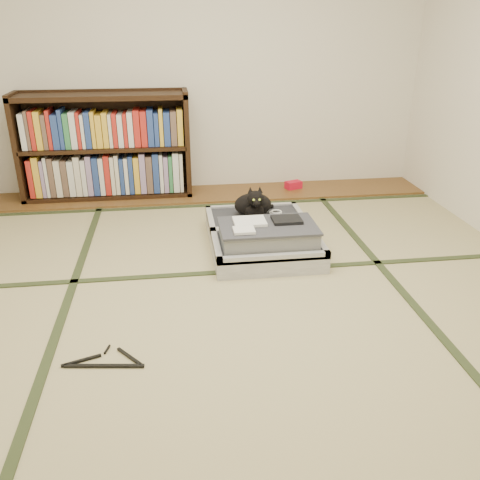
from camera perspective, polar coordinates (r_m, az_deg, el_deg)
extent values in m
plane|color=tan|center=(2.98, -0.05, -7.14)|extent=(4.50, 4.50, 0.00)
cube|color=brown|center=(4.80, -3.25, 5.20)|extent=(4.00, 0.50, 0.02)
cube|color=red|center=(4.93, 6.01, 6.18)|extent=(0.17, 0.13, 0.07)
plane|color=silver|center=(4.81, -3.85, 19.72)|extent=(4.00, 0.00, 4.00)
cube|color=#2D381E|center=(3.04, -19.30, -7.98)|extent=(0.05, 4.50, 0.01)
cube|color=#2D381E|center=(3.25, 17.78, -5.53)|extent=(0.05, 4.50, 0.01)
cube|color=#2D381E|center=(3.33, -0.97, -3.58)|extent=(4.00, 0.05, 0.01)
cube|color=#2D381E|center=(4.52, -2.93, 3.93)|extent=(4.00, 0.05, 0.01)
cube|color=black|center=(4.91, -23.43, 9.31)|extent=(0.04, 0.34, 0.96)
cube|color=black|center=(4.73, -5.95, 10.63)|extent=(0.04, 0.34, 0.96)
cube|color=black|center=(4.88, -14.34, 5.06)|extent=(1.50, 0.34, 0.04)
cube|color=black|center=(4.69, -15.45, 15.29)|extent=(1.50, 0.34, 0.04)
cube|color=black|center=(4.77, -14.87, 10.05)|extent=(1.44, 0.34, 0.03)
cube|color=black|center=(4.92, -14.68, 10.51)|extent=(1.50, 0.02, 0.96)
cube|color=gray|center=(4.80, -14.63, 7.47)|extent=(1.35, 0.24, 0.41)
cube|color=gray|center=(4.71, -15.14, 12.23)|extent=(1.35, 0.24, 0.36)
cube|color=silver|center=(3.46, 3.10, -1.43)|extent=(0.73, 0.49, 0.13)
cube|color=#2A2B32|center=(3.44, 3.11, -0.93)|extent=(0.66, 0.41, 0.10)
cube|color=silver|center=(3.23, 3.86, -2.01)|extent=(0.73, 0.04, 0.05)
cube|color=silver|center=(3.63, 2.47, 1.05)|extent=(0.73, 0.04, 0.05)
cube|color=silver|center=(3.39, -2.66, -0.71)|extent=(0.04, 0.49, 0.05)
cube|color=silver|center=(3.51, 8.71, -0.08)|extent=(0.04, 0.49, 0.05)
cube|color=silver|center=(3.90, 1.78, 1.60)|extent=(0.73, 0.49, 0.13)
cube|color=#2A2B32|center=(3.89, 1.79, 2.05)|extent=(0.66, 0.41, 0.10)
cube|color=silver|center=(3.67, 2.37, 1.28)|extent=(0.73, 0.04, 0.05)
cube|color=silver|center=(4.08, 1.28, 3.67)|extent=(0.73, 0.04, 0.05)
cube|color=silver|center=(3.84, -3.33, 2.28)|extent=(0.04, 0.49, 0.05)
cube|color=silver|center=(3.94, 6.79, 2.77)|extent=(0.04, 0.49, 0.05)
cylinder|color=black|center=(3.65, 2.42, 1.23)|extent=(0.66, 0.02, 0.02)
cube|color=gray|center=(3.41, 3.14, 0.44)|extent=(0.63, 0.38, 0.13)
cube|color=#3E3F46|center=(3.38, 3.17, 1.58)|extent=(0.65, 0.40, 0.01)
cube|color=white|center=(3.40, 1.08, 2.10)|extent=(0.22, 0.18, 0.02)
cube|color=black|center=(3.44, 5.27, 2.30)|extent=(0.20, 0.16, 0.02)
cube|color=white|center=(3.26, 0.45, 1.10)|extent=(0.14, 0.12, 0.02)
cube|color=white|center=(3.22, 0.09, -3.31)|extent=(0.06, 0.01, 0.04)
cube|color=white|center=(3.24, 2.15, -3.38)|extent=(0.05, 0.01, 0.03)
cube|color=orange|center=(3.30, 8.03, -2.79)|extent=(0.05, 0.01, 0.03)
cube|color=#197F33|center=(3.28, 6.89, -2.57)|extent=(0.04, 0.01, 0.03)
ellipsoid|color=black|center=(3.86, 1.46, 3.99)|extent=(0.28, 0.19, 0.18)
ellipsoid|color=black|center=(3.79, 1.66, 3.29)|extent=(0.14, 0.10, 0.10)
ellipsoid|color=black|center=(3.73, 1.75, 4.69)|extent=(0.12, 0.11, 0.12)
sphere|color=black|center=(3.69, 1.87, 4.16)|extent=(0.05, 0.05, 0.05)
cone|color=black|center=(3.72, 1.17, 5.62)|extent=(0.04, 0.05, 0.06)
cone|color=black|center=(3.73, 2.25, 5.66)|extent=(0.04, 0.05, 0.06)
sphere|color=#A5BF33|center=(3.67, 1.55, 4.51)|extent=(0.02, 0.02, 0.02)
sphere|color=#A5BF33|center=(3.68, 2.21, 4.54)|extent=(0.02, 0.02, 0.02)
cylinder|color=black|center=(3.98, 2.65, 3.62)|extent=(0.17, 0.10, 0.03)
torus|color=white|center=(3.93, 4.01, 3.05)|extent=(0.10, 0.10, 0.01)
torus|color=white|center=(3.92, 4.10, 3.19)|extent=(0.09, 0.09, 0.01)
cube|color=black|center=(2.57, -14.99, -13.49)|extent=(0.38, 0.07, 0.01)
cube|color=black|center=(2.64, -17.39, -12.79)|extent=(0.19, 0.08, 0.01)
cube|color=black|center=(2.61, -12.30, -12.67)|extent=(0.13, 0.16, 0.01)
cylinder|color=black|center=(2.68, -14.69, -11.78)|extent=(0.03, 0.07, 0.01)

